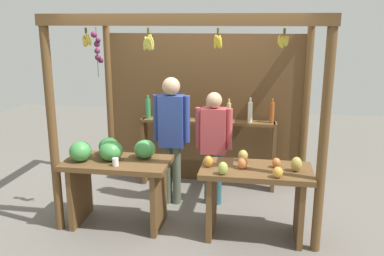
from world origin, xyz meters
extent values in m
plane|color=slate|center=(0.00, 0.00, 0.00)|extent=(12.00, 12.00, 0.00)
cylinder|color=brown|center=(-1.45, -0.90, 1.22)|extent=(0.10, 0.10, 2.45)
cylinder|color=brown|center=(1.45, -0.90, 1.22)|extent=(0.10, 0.10, 2.45)
cylinder|color=brown|center=(-1.45, 0.90, 1.22)|extent=(0.10, 0.10, 2.45)
cylinder|color=brown|center=(1.45, 0.90, 1.22)|extent=(0.10, 0.10, 2.45)
cube|color=brown|center=(0.00, -0.90, 2.39)|extent=(3.01, 0.12, 0.12)
cube|color=brown|center=(-1.45, 0.00, 2.39)|extent=(0.12, 1.90, 0.12)
cube|color=brown|center=(1.45, 0.00, 2.39)|extent=(0.12, 1.90, 0.12)
cube|color=#52381E|center=(0.00, 0.92, 1.10)|extent=(2.91, 0.04, 2.20)
cylinder|color=brown|center=(1.02, -0.82, 2.28)|extent=(0.02, 0.02, 0.06)
ellipsoid|color=gold|center=(1.04, -0.82, 2.18)|extent=(0.04, 0.07, 0.11)
ellipsoid|color=gold|center=(1.05, -0.79, 2.18)|extent=(0.05, 0.05, 0.11)
ellipsoid|color=gold|center=(1.02, -0.79, 2.16)|extent=(0.07, 0.04, 0.11)
ellipsoid|color=gold|center=(0.99, -0.80, 2.18)|extent=(0.05, 0.06, 0.11)
ellipsoid|color=gold|center=(0.98, -0.82, 2.19)|extent=(0.04, 0.07, 0.11)
ellipsoid|color=gold|center=(0.99, -0.85, 2.17)|extent=(0.05, 0.05, 0.11)
ellipsoid|color=gold|center=(1.02, -0.85, 2.19)|extent=(0.07, 0.04, 0.11)
ellipsoid|color=gold|center=(1.03, -0.84, 2.19)|extent=(0.05, 0.05, 0.11)
cylinder|color=brown|center=(-0.36, -0.76, 2.28)|extent=(0.02, 0.02, 0.06)
ellipsoid|color=#D1CC4C|center=(-0.32, -0.76, 2.14)|extent=(0.04, 0.06, 0.14)
ellipsoid|color=#D1CC4C|center=(-0.34, -0.75, 2.15)|extent=(0.06, 0.06, 0.14)
ellipsoid|color=#D1CC4C|center=(-0.36, -0.73, 2.18)|extent=(0.06, 0.04, 0.14)
ellipsoid|color=#D1CC4C|center=(-0.38, -0.73, 2.17)|extent=(0.07, 0.06, 0.14)
ellipsoid|color=#D1CC4C|center=(-0.41, -0.75, 2.14)|extent=(0.04, 0.07, 0.14)
ellipsoid|color=#D1CC4C|center=(-0.39, -0.77, 2.16)|extent=(0.05, 0.06, 0.14)
ellipsoid|color=#D1CC4C|center=(-0.38, -0.78, 2.15)|extent=(0.08, 0.06, 0.15)
ellipsoid|color=#D1CC4C|center=(-0.36, -0.79, 2.14)|extent=(0.07, 0.04, 0.14)
ellipsoid|color=#D1CC4C|center=(-0.34, -0.78, 2.15)|extent=(0.06, 0.07, 0.14)
cylinder|color=brown|center=(-1.02, -0.83, 2.28)|extent=(0.02, 0.02, 0.06)
ellipsoid|color=gold|center=(-0.98, -0.83, 2.17)|extent=(0.04, 0.07, 0.11)
ellipsoid|color=gold|center=(-1.00, -0.82, 2.19)|extent=(0.06, 0.05, 0.12)
ellipsoid|color=gold|center=(-1.02, -0.80, 2.16)|extent=(0.07, 0.04, 0.12)
ellipsoid|color=gold|center=(-1.04, -0.82, 2.16)|extent=(0.05, 0.06, 0.12)
ellipsoid|color=gold|center=(-1.04, -0.84, 2.18)|extent=(0.04, 0.06, 0.12)
ellipsoid|color=gold|center=(-1.03, -0.86, 2.18)|extent=(0.06, 0.04, 0.12)
ellipsoid|color=gold|center=(-1.00, -0.86, 2.19)|extent=(0.05, 0.05, 0.11)
cylinder|color=brown|center=(0.36, -0.76, 2.28)|extent=(0.02, 0.02, 0.06)
ellipsoid|color=gold|center=(0.39, -0.76, 2.15)|extent=(0.04, 0.08, 0.12)
ellipsoid|color=gold|center=(0.38, -0.74, 2.16)|extent=(0.06, 0.06, 0.13)
ellipsoid|color=gold|center=(0.37, -0.73, 2.18)|extent=(0.06, 0.04, 0.12)
ellipsoid|color=gold|center=(0.35, -0.73, 2.16)|extent=(0.06, 0.05, 0.13)
ellipsoid|color=gold|center=(0.34, -0.75, 2.16)|extent=(0.05, 0.08, 0.13)
ellipsoid|color=gold|center=(0.34, -0.76, 2.18)|extent=(0.05, 0.06, 0.13)
ellipsoid|color=gold|center=(0.35, -0.78, 2.18)|extent=(0.07, 0.05, 0.13)
ellipsoid|color=gold|center=(0.37, -0.79, 2.18)|extent=(0.06, 0.04, 0.12)
ellipsoid|color=gold|center=(0.38, -0.78, 2.17)|extent=(0.05, 0.05, 0.13)
cylinder|color=#4C422D|center=(-1.02, -0.55, 2.03)|extent=(0.01, 0.01, 0.55)
sphere|color=#601E42|center=(-1.04, -0.56, 2.23)|extent=(0.07, 0.07, 0.07)
sphere|color=#511938|center=(-1.00, -0.57, 2.17)|extent=(0.06, 0.06, 0.06)
sphere|color=#601E42|center=(-1.02, -0.55, 2.13)|extent=(0.07, 0.07, 0.07)
sphere|color=#601E42|center=(-1.01, -0.57, 2.05)|extent=(0.06, 0.06, 0.06)
sphere|color=#511938|center=(-1.01, -0.57, 1.98)|extent=(0.07, 0.07, 0.07)
sphere|color=#47142D|center=(-0.99, -0.52, 1.94)|extent=(0.06, 0.06, 0.06)
cube|color=brown|center=(-0.80, -0.68, 0.77)|extent=(1.22, 0.64, 0.06)
cube|color=brown|center=(-1.29, -0.68, 0.37)|extent=(0.06, 0.58, 0.74)
cube|color=brown|center=(-0.31, -0.68, 0.37)|extent=(0.06, 0.58, 0.74)
ellipsoid|color=#429347|center=(-0.50, -0.53, 0.91)|extent=(0.31, 0.31, 0.22)
ellipsoid|color=#429347|center=(-0.87, -0.68, 0.92)|extent=(0.34, 0.34, 0.23)
ellipsoid|color=#429347|center=(-1.21, -0.76, 0.92)|extent=(0.26, 0.26, 0.23)
ellipsoid|color=#2D7533|center=(-0.97, -0.49, 0.91)|extent=(0.26, 0.26, 0.21)
cylinder|color=white|center=(-0.75, -0.86, 0.85)|extent=(0.07, 0.07, 0.09)
cube|color=brown|center=(0.80, -0.68, 0.77)|extent=(1.22, 0.64, 0.06)
cube|color=brown|center=(0.31, -0.68, 0.37)|extent=(0.06, 0.58, 0.74)
cube|color=brown|center=(1.29, -0.68, 0.37)|extent=(0.06, 0.58, 0.74)
ellipsoid|color=#B79E47|center=(0.64, -0.45, 0.87)|extent=(0.15, 0.15, 0.13)
ellipsoid|color=#E07F47|center=(0.65, -0.71, 0.87)|extent=(0.15, 0.15, 0.13)
ellipsoid|color=#B79E47|center=(1.22, -0.70, 0.89)|extent=(0.15, 0.15, 0.16)
ellipsoid|color=#CC7038|center=(1.02, -0.62, 0.86)|extent=(0.13, 0.13, 0.11)
ellipsoid|color=#A8B24C|center=(0.46, -0.93, 0.87)|extent=(0.13, 0.13, 0.14)
ellipsoid|color=gold|center=(1.02, -0.93, 0.86)|extent=(0.14, 0.14, 0.12)
ellipsoid|color=gold|center=(0.27, -0.72, 0.87)|extent=(0.14, 0.14, 0.13)
cube|color=brown|center=(-0.86, 0.68, 0.50)|extent=(0.05, 0.20, 1.00)
cube|color=brown|center=(1.03, 0.68, 0.50)|extent=(0.05, 0.20, 1.00)
cube|color=brown|center=(0.09, 0.68, 0.98)|extent=(1.89, 0.22, 0.04)
cylinder|color=#338C4C|center=(-0.79, 0.68, 1.14)|extent=(0.07, 0.07, 0.28)
cylinder|color=#338C4C|center=(-0.79, 0.68, 1.31)|extent=(0.03, 0.03, 0.06)
cylinder|color=silver|center=(-0.50, 0.68, 1.12)|extent=(0.06, 0.06, 0.24)
cylinder|color=silver|center=(-0.50, 0.68, 1.27)|extent=(0.03, 0.03, 0.06)
cylinder|color=#994C1E|center=(-0.21, 0.68, 1.14)|extent=(0.07, 0.07, 0.29)
cylinder|color=#994C1E|center=(-0.21, 0.68, 1.32)|extent=(0.03, 0.03, 0.06)
cylinder|color=#D8B266|center=(0.09, 0.68, 1.13)|extent=(0.07, 0.07, 0.25)
cylinder|color=#D8B266|center=(0.09, 0.68, 1.28)|extent=(0.03, 0.03, 0.06)
cylinder|color=#D8B266|center=(0.38, 0.68, 1.13)|extent=(0.06, 0.06, 0.26)
cylinder|color=#D8B266|center=(0.38, 0.68, 1.29)|extent=(0.03, 0.03, 0.06)
cylinder|color=silver|center=(0.68, 0.68, 1.14)|extent=(0.07, 0.07, 0.28)
cylinder|color=silver|center=(0.68, 0.68, 1.31)|extent=(0.03, 0.03, 0.06)
cylinder|color=#994C1E|center=(0.98, 0.68, 1.14)|extent=(0.07, 0.07, 0.29)
cylinder|color=#994C1E|center=(0.98, 0.68, 1.32)|extent=(0.03, 0.03, 0.06)
cylinder|color=#555E4B|center=(-0.36, 0.02, 0.40)|extent=(0.11, 0.11, 0.79)
cylinder|color=#555E4B|center=(-0.24, 0.02, 0.40)|extent=(0.11, 0.11, 0.79)
cube|color=#2D428C|center=(-0.30, 0.02, 1.13)|extent=(0.32, 0.19, 0.67)
cylinder|color=#2D428C|center=(-0.50, 0.02, 1.16)|extent=(0.08, 0.08, 0.60)
cylinder|color=#2D428C|center=(-0.10, 0.02, 1.16)|extent=(0.08, 0.08, 0.60)
sphere|color=tan|center=(-0.30, 0.02, 1.58)|extent=(0.23, 0.23, 0.23)
cylinder|color=#2A5E67|center=(0.18, 0.09, 0.35)|extent=(0.11, 0.11, 0.71)
cylinder|color=#2A5E67|center=(0.30, 0.09, 0.35)|extent=(0.11, 0.11, 0.71)
cube|color=#BF474C|center=(0.24, 0.09, 1.01)|extent=(0.32, 0.19, 0.60)
cylinder|color=#BF474C|center=(0.04, 0.09, 1.03)|extent=(0.08, 0.08, 0.54)
cylinder|color=#BF474C|center=(0.44, 0.09, 1.03)|extent=(0.08, 0.08, 0.54)
sphere|color=tan|center=(0.24, 0.09, 1.41)|extent=(0.20, 0.20, 0.20)
camera|label=1|loc=(0.82, -5.08, 2.38)|focal=39.14mm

